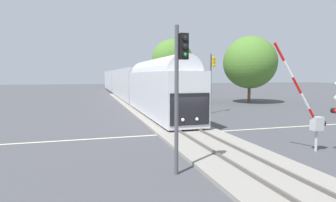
{
  "coord_description": "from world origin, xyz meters",
  "views": [
    {
      "loc": [
        -6.54,
        -17.78,
        3.95
      ],
      "look_at": [
        -0.68,
        2.49,
        2.0
      ],
      "focal_mm": 30.13,
      "sensor_mm": 36.0,
      "label": 1
    }
  ],
  "objects_px": {
    "crossing_gate_near": "(313,115)",
    "maple_right_background": "(250,63)",
    "traffic_signal_median": "(180,76)",
    "traffic_signal_far_side": "(212,74)",
    "elm_centre_background": "(172,59)",
    "commuter_train": "(126,82)"
  },
  "relations": [
    {
      "from": "traffic_signal_median",
      "to": "maple_right_background",
      "type": "bearing_deg",
      "value": 52.93
    },
    {
      "from": "maple_right_background",
      "to": "elm_centre_background",
      "type": "height_order",
      "value": "elm_centre_background"
    },
    {
      "from": "traffic_signal_median",
      "to": "commuter_train",
      "type": "bearing_deg",
      "value": 85.39
    },
    {
      "from": "crossing_gate_near",
      "to": "traffic_signal_far_side",
      "type": "distance_m",
      "value": 15.09
    },
    {
      "from": "traffic_signal_far_side",
      "to": "maple_right_background",
      "type": "bearing_deg",
      "value": 40.94
    },
    {
      "from": "commuter_train",
      "to": "elm_centre_background",
      "type": "xyz_separation_m",
      "value": [
        6.29,
        -6.29,
        3.7
      ]
    },
    {
      "from": "traffic_signal_far_side",
      "to": "maple_right_background",
      "type": "height_order",
      "value": "maple_right_background"
    },
    {
      "from": "crossing_gate_near",
      "to": "traffic_signal_far_side",
      "type": "xyz_separation_m",
      "value": [
        1.26,
        14.88,
        2.18
      ]
    },
    {
      "from": "traffic_signal_far_side",
      "to": "elm_centre_background",
      "type": "height_order",
      "value": "elm_centre_background"
    },
    {
      "from": "maple_right_background",
      "to": "elm_centre_background",
      "type": "distance_m",
      "value": 11.66
    },
    {
      "from": "commuter_train",
      "to": "traffic_signal_far_side",
      "type": "relative_size",
      "value": 10.81
    },
    {
      "from": "traffic_signal_median",
      "to": "elm_centre_background",
      "type": "xyz_separation_m",
      "value": [
        9.35,
        31.68,
        2.52
      ]
    },
    {
      "from": "crossing_gate_near",
      "to": "maple_right_background",
      "type": "height_order",
      "value": "maple_right_background"
    },
    {
      "from": "traffic_signal_median",
      "to": "maple_right_background",
      "type": "distance_m",
      "value": 30.78
    },
    {
      "from": "traffic_signal_median",
      "to": "maple_right_background",
      "type": "relative_size",
      "value": 0.63
    },
    {
      "from": "traffic_signal_median",
      "to": "elm_centre_background",
      "type": "height_order",
      "value": "elm_centre_background"
    },
    {
      "from": "commuter_train",
      "to": "traffic_signal_far_side",
      "type": "distance_m",
      "value": 22.62
    },
    {
      "from": "crossing_gate_near",
      "to": "elm_centre_background",
      "type": "relative_size",
      "value": 0.58
    },
    {
      "from": "crossing_gate_near",
      "to": "elm_centre_background",
      "type": "height_order",
      "value": "elm_centre_background"
    },
    {
      "from": "crossing_gate_near",
      "to": "maple_right_background",
      "type": "relative_size",
      "value": 0.59
    },
    {
      "from": "maple_right_background",
      "to": "commuter_train",
      "type": "bearing_deg",
      "value": 138.98
    },
    {
      "from": "commuter_train",
      "to": "traffic_signal_median",
      "type": "xyz_separation_m",
      "value": [
        -3.06,
        -37.97,
        1.19
      ]
    }
  ]
}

